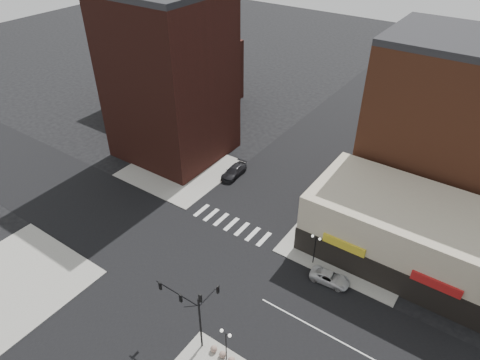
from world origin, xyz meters
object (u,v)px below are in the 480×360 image
Objects in this scene: street_lamp_se_a at (226,339)px; dark_sedan_north at (234,171)px; traffic_signal at (194,306)px; white_suv at (330,278)px; street_lamp_ne at (315,243)px.

street_lamp_se_a is 31.28m from dark_sedan_north.
traffic_signal reaches higher than dark_sedan_north.
white_suv is (7.62, 14.33, -4.33)m from traffic_signal.
dark_sedan_north is (-17.50, 25.80, -2.53)m from street_lamp_se_a.
street_lamp_ne is at bearing 86.42° from street_lamp_se_a.
white_suv is 24.16m from dark_sedan_north.
traffic_signal is at bearing -106.75° from street_lamp_ne.
dark_sedan_north is (-21.36, 11.30, 0.13)m from white_suv.
traffic_signal is 16.62m from street_lamp_ne.
traffic_signal is 1.87× the size of street_lamp_se_a.
dark_sedan_north is at bearing 118.19° from traffic_signal.
traffic_signal is at bearing -64.23° from dark_sedan_north.
traffic_signal is 1.72× the size of white_suv.
traffic_signal is at bearing 147.14° from white_suv.
street_lamp_ne is 21.09m from dark_sedan_north.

